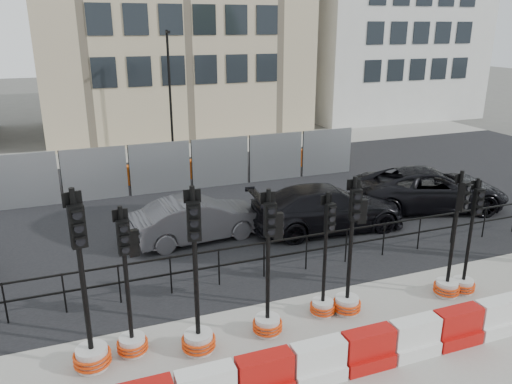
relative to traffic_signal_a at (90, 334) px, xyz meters
name	(u,v)px	position (x,y,z in m)	size (l,w,h in m)	color
ground	(282,300)	(4.35, 0.99, -0.74)	(120.00, 120.00, 0.00)	#51514C
sidewalk_near	(348,379)	(4.35, -2.01, -0.73)	(40.00, 6.00, 0.02)	gray
road	(205,205)	(4.35, 7.99, -0.73)	(40.00, 14.00, 0.03)	black
sidewalk_far	(160,150)	(4.35, 16.99, -0.73)	(40.00, 4.00, 0.02)	gray
kerb_railing	(264,253)	(4.35, 2.19, -0.06)	(18.00, 0.04, 1.00)	black
heras_fencing	(200,167)	(4.92, 10.86, -0.09)	(14.33, 1.72, 2.00)	gray
lamp_post_far	(170,90)	(4.85, 15.97, 2.48)	(0.12, 0.56, 6.00)	black
barrier_row	(343,357)	(4.35, -1.81, -0.38)	(16.75, 0.50, 0.80)	#B1130E
traffic_signal_a	(90,334)	(0.00, 0.00, 0.00)	(0.71, 0.71, 3.60)	silver
traffic_signal_b	(131,321)	(0.78, 0.18, 0.00)	(0.61, 0.61, 3.11)	silver
traffic_signal_c	(198,320)	(2.01, -0.22, -0.03)	(0.68, 0.68, 3.47)	silver
traffic_signal_d	(268,302)	(3.53, -0.14, 0.02)	(0.63, 0.63, 3.22)	silver
traffic_signal_e	(324,291)	(4.95, 0.10, -0.14)	(0.57, 0.57, 2.91)	silver
traffic_signal_f	(349,283)	(5.51, -0.02, 0.03)	(0.64, 0.64, 3.23)	silver
traffic_signal_g	(449,271)	(8.14, -0.20, -0.10)	(0.62, 0.62, 3.13)	silver
traffic_signal_h	(465,270)	(8.61, -0.22, -0.14)	(0.57, 0.57, 2.91)	silver
car_b	(198,219)	(3.39, 5.16, -0.08)	(4.12, 1.75, 1.32)	#47464B
car_c	(327,208)	(7.42, 4.50, -0.02)	(5.10, 2.38, 1.44)	black
car_d	(430,189)	(11.74, 4.94, -0.02)	(5.69, 3.78, 1.45)	black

